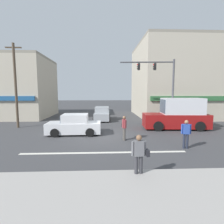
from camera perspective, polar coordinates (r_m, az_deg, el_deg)
The scene contains 13 objects.
ground_plane at distance 13.07m, azimuth -2.61°, elevation -7.99°, with size 120.00×120.00×0.00m, color #3D3D3F.
lane_marking_stripe at distance 9.72m, azimuth -2.62°, elevation -13.11°, with size 9.00×0.24×0.01m, color silver.
sidewalk_curb at distance 5.23m, azimuth -2.65°, elevation -30.91°, with size 40.00×5.00×0.16m, color #9E9993.
building_right_corner at distance 26.73m, azimuth 22.91°, elevation 9.46°, with size 13.44×11.07×9.81m.
utility_pole_near_left at distance 18.22m, azimuth -28.96°, elevation 7.83°, with size 1.40×0.22×7.61m.
utility_pole_far_right at distance 22.43m, azimuth 19.05°, elevation 7.19°, with size 1.40×0.22×7.09m.
traffic_light_mast at distance 16.66m, azimuth 16.12°, elevation 9.35°, with size 4.88×0.51×6.20m.
sedan_crossing_center at distance 20.58m, azimuth -3.26°, elevation -0.68°, with size 1.97×4.15×1.58m.
box_truck_approaching_near at distance 16.60m, azimuth 20.69°, elevation -0.91°, with size 5.72×2.53×2.75m.
sedan_crossing_rightbound at distance 13.90m, azimuth -12.21°, elevation -4.26°, with size 4.13×1.93×1.58m.
pedestrian_foreground_with_bag at distance 6.87m, azimuth 8.93°, elevation -13.20°, with size 0.68×0.29×1.67m.
pedestrian_mid_crossing at distance 11.01m, azimuth 23.01°, elevation -6.16°, with size 0.57×0.26×1.67m.
pedestrian_far_side at distance 11.92m, azimuth 3.99°, elevation -4.72°, with size 0.29×0.68×1.67m.
Camera 1 is at (0.02, -12.66, 3.25)m, focal length 28.00 mm.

